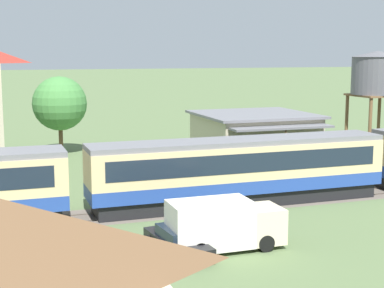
# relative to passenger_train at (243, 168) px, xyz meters

# --- Properties ---
(passenger_train) EXTENTS (97.45, 3.02, 4.04)m
(passenger_train) POSITION_rel_passenger_train_xyz_m (0.00, 0.00, 0.00)
(passenger_train) COLOR #234293
(passenger_train) RESTS_ON ground_plane
(railway_track) EXTENTS (161.48, 3.60, 0.04)m
(railway_track) POSITION_rel_passenger_train_xyz_m (5.11, -0.00, -2.23)
(railway_track) COLOR #665B51
(railway_track) RESTS_ON ground_plane
(station_building) EXTENTS (8.94, 9.91, 4.34)m
(station_building) POSITION_rel_passenger_train_xyz_m (5.82, 10.88, -0.04)
(station_building) COLOR #BCB293
(station_building) RESTS_ON ground_plane
(water_tower) EXTENTS (4.34, 4.34, 9.34)m
(water_tower) POSITION_rel_passenger_train_xyz_m (16.20, 9.26, 5.13)
(water_tower) COLOR brown
(water_tower) RESTS_ON ground_plane
(parked_car_black) EXTENTS (2.43, 4.57, 1.26)m
(parked_car_black) POSITION_rel_passenger_train_xyz_m (-6.53, -7.29, -1.65)
(parked_car_black) COLOR black
(parked_car_black) RESTS_ON ground_plane
(delivery_truck_cream) EXTENTS (5.47, 2.09, 2.40)m
(delivery_truck_cream) POSITION_rel_passenger_train_xyz_m (-4.38, -7.51, -1.01)
(delivery_truck_cream) COLOR beige
(delivery_truck_cream) RESTS_ON ground_plane
(yard_tree_2) EXTENTS (4.91, 4.91, 7.09)m
(yard_tree_2) POSITION_rel_passenger_train_xyz_m (-8.39, 21.94, 2.38)
(yard_tree_2) COLOR brown
(yard_tree_2) RESTS_ON ground_plane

